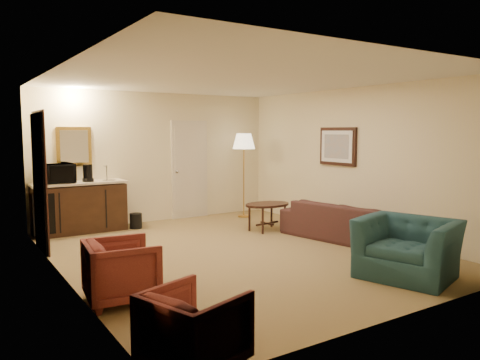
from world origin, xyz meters
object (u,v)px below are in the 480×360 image
at_px(coffee_table, 267,217).
at_px(sofa, 344,215).
at_px(rose_chair_near, 121,268).
at_px(microwave, 56,171).
at_px(coffee_maker, 88,173).
at_px(teal_armchair, 408,238).
at_px(floor_lamp, 244,175).
at_px(rose_chair_far, 194,325).
at_px(wetbar_cabinet, 80,207).
at_px(waste_bin, 136,221).

bearing_deg(coffee_table, sofa, -62.99).
height_order(sofa, rose_chair_near, sofa).
distance_m(microwave, coffee_maker, 0.53).
xyz_separation_m(teal_armchair, floor_lamp, (0.54, 4.60, 0.40)).
bearing_deg(floor_lamp, rose_chair_far, -126.52).
distance_m(teal_armchair, floor_lamp, 4.65).
bearing_deg(wetbar_cabinet, rose_chair_far, -95.18).
height_order(teal_armchair, coffee_maker, coffee_maker).
height_order(sofa, coffee_maker, coffee_maker).
distance_m(floor_lamp, waste_bin, 2.50).
bearing_deg(sofa, waste_bin, 32.35).
height_order(rose_chair_near, coffee_maker, coffee_maker).
height_order(teal_armchair, microwave, microwave).
height_order(waste_bin, microwave, microwave).
height_order(teal_armchair, waste_bin, teal_armchair).
bearing_deg(rose_chair_far, coffee_maker, -25.03).
distance_m(wetbar_cabinet, waste_bin, 1.05).
height_order(rose_chair_far, waste_bin, rose_chair_far).
distance_m(waste_bin, coffee_maker, 1.25).
bearing_deg(microwave, sofa, -33.40).
relative_size(coffee_table, floor_lamp, 0.49).
distance_m(wetbar_cabinet, teal_armchair, 5.67).
bearing_deg(rose_chair_far, sofa, -76.88).
relative_size(sofa, microwave, 3.54).
bearing_deg(waste_bin, coffee_maker, 168.12).
xyz_separation_m(floor_lamp, coffee_maker, (-3.20, 0.26, 0.18)).
relative_size(teal_armchair, microwave, 1.87).
distance_m(sofa, coffee_table, 1.46).
xyz_separation_m(sofa, teal_armchair, (-0.81, -1.91, 0.08)).
bearing_deg(wetbar_cabinet, waste_bin, -13.44).
bearing_deg(teal_armchair, waste_bin, -176.61).
xyz_separation_m(rose_chair_far, floor_lamp, (3.85, 5.20, 0.55)).
relative_size(wetbar_cabinet, teal_armchair, 1.45).
bearing_deg(coffee_table, rose_chair_far, -132.28).
height_order(microwave, coffee_maker, microwave).
height_order(rose_chair_near, microwave, microwave).
height_order(rose_chair_far, coffee_table, rose_chair_far).
bearing_deg(sofa, microwave, 41.64).
relative_size(teal_armchair, rose_chair_near, 1.53).
bearing_deg(rose_chair_far, wetbar_cabinet, -23.40).
distance_m(floor_lamp, coffee_maker, 3.21).
bearing_deg(coffee_table, teal_armchair, -92.64).
relative_size(sofa, teal_armchair, 1.89).
distance_m(rose_chair_far, floor_lamp, 6.49).
bearing_deg(floor_lamp, sofa, -84.38).
bearing_deg(rose_chair_far, waste_bin, -33.75).
bearing_deg(rose_chair_near, teal_armchair, -102.02).
bearing_deg(rose_chair_near, wetbar_cabinet, -0.95).
bearing_deg(microwave, rose_chair_near, -88.19).
bearing_deg(teal_armchair, rose_chair_near, -126.56).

